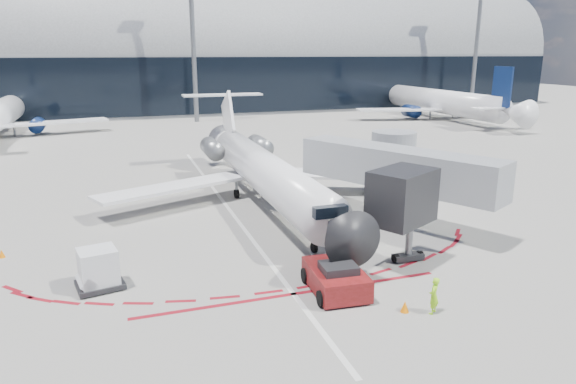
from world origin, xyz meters
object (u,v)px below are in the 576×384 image
object	(u,v)px
pushback_tug	(336,278)
uld_container	(99,269)
regional_jet	(261,168)
ramp_worker	(434,296)

from	to	relation	value
pushback_tug	uld_container	bearing A→B (deg)	163.81
regional_jet	uld_container	size ratio (longest dim) A/B	12.49
regional_jet	ramp_worker	size ratio (longest dim) A/B	18.15
ramp_worker	uld_container	distance (m)	14.54
uld_container	ramp_worker	bearing A→B (deg)	-39.10
pushback_tug	ramp_worker	xyz separation A→B (m)	(2.95, -3.09, 0.15)
regional_jet	uld_container	world-z (taller)	regional_jet
ramp_worker	uld_container	xyz separation A→B (m)	(-12.88, 6.75, 0.14)
uld_container	regional_jet	bearing A→B (deg)	34.97
ramp_worker	uld_container	bearing A→B (deg)	-64.86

